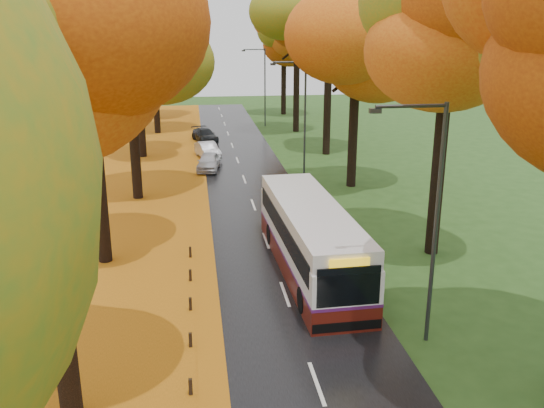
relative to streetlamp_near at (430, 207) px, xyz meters
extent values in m
cube|color=black|center=(-3.95, 17.00, -4.69)|extent=(6.50, 90.00, 0.04)
cube|color=silver|center=(-3.95, 17.00, -4.67)|extent=(0.12, 90.00, 0.01)
cube|color=#90510D|center=(-12.95, 17.00, -4.70)|extent=(12.00, 90.00, 0.02)
cube|color=orange|center=(-7.00, 17.00, -4.67)|extent=(0.90, 90.00, 0.01)
cylinder|color=black|center=(-10.85, -2.50, -0.43)|extent=(0.60, 0.60, 8.58)
ellipsoid|color=orange|center=(-10.85, -2.50, 4.93)|extent=(9.20, 9.20, 7.18)
cylinder|color=black|center=(-11.45, 8.50, -0.14)|extent=(0.60, 0.60, 9.15)
ellipsoid|color=orange|center=(-11.45, 8.50, 5.58)|extent=(8.00, 8.00, 6.24)
cylinder|color=black|center=(-10.85, 18.50, -0.71)|extent=(0.60, 0.60, 8.00)
ellipsoid|color=orange|center=(-10.85, 18.50, 4.29)|extent=(9.20, 9.20, 7.18)
cylinder|color=black|center=(-11.45, 30.50, -0.43)|extent=(0.60, 0.60, 8.58)
ellipsoid|color=orange|center=(-11.45, 30.50, 4.93)|extent=(8.00, 8.00, 6.24)
cylinder|color=black|center=(-10.85, 41.50, -0.14)|extent=(0.60, 0.60, 9.15)
ellipsoid|color=orange|center=(-10.85, 41.50, 5.58)|extent=(9.20, 9.20, 7.18)
cylinder|color=black|center=(-11.45, 51.50, -0.71)|extent=(0.60, 0.60, 8.00)
ellipsoid|color=orange|center=(-11.45, 51.50, 4.29)|extent=(8.00, 8.00, 6.24)
cylinder|color=black|center=(3.55, 7.50, -0.11)|extent=(0.60, 0.60, 9.22)
ellipsoid|color=#C25A0E|center=(3.55, 7.50, 5.65)|extent=(8.20, 8.20, 6.40)
cylinder|color=black|center=(2.95, 19.50, -0.62)|extent=(0.60, 0.60, 8.19)
ellipsoid|color=#C25A0E|center=(2.95, 19.50, 4.50)|extent=(9.20, 9.20, 7.18)
cylinder|color=black|center=(3.55, 29.50, -0.36)|extent=(0.60, 0.60, 8.70)
ellipsoid|color=#C25A0E|center=(3.55, 29.50, 5.08)|extent=(8.20, 8.20, 6.40)
cylinder|color=black|center=(2.95, 40.50, -0.11)|extent=(0.60, 0.60, 9.22)
ellipsoid|color=#C25A0E|center=(2.95, 40.50, 5.65)|extent=(9.20, 9.20, 7.18)
cylinder|color=black|center=(3.55, 52.50, -0.62)|extent=(0.60, 0.60, 8.19)
ellipsoid|color=#C25A0E|center=(3.55, 52.50, 4.50)|extent=(8.20, 8.20, 6.40)
cube|color=black|center=(-7.65, -2.00, -4.45)|extent=(0.11, 0.11, 0.52)
cube|color=black|center=(-7.65, 0.60, -4.45)|extent=(0.11, 0.11, 0.52)
cube|color=black|center=(-7.65, 3.20, -4.45)|extent=(0.11, 0.11, 0.52)
cube|color=black|center=(-7.65, 5.80, -4.45)|extent=(0.11, 0.11, 0.52)
cube|color=black|center=(-7.65, 8.40, -4.45)|extent=(0.11, 0.11, 0.52)
cylinder|color=#333538|center=(0.25, 0.00, -0.71)|extent=(0.14, 0.14, 8.00)
cylinder|color=#333538|center=(-0.85, 0.00, 3.19)|extent=(2.20, 0.11, 0.11)
cube|color=#333538|center=(-1.95, 0.00, 3.07)|extent=(0.35, 0.18, 0.14)
cylinder|color=#333538|center=(0.25, 22.00, -0.71)|extent=(0.14, 0.14, 8.00)
cylinder|color=#333538|center=(-0.85, 22.00, 3.19)|extent=(2.20, 0.11, 0.11)
cube|color=#333538|center=(-1.95, 22.00, 3.07)|extent=(0.35, 0.18, 0.14)
cylinder|color=#333538|center=(0.25, 44.00, -0.71)|extent=(0.14, 0.14, 8.00)
cylinder|color=#333538|center=(-0.85, 44.00, 3.19)|extent=(2.20, 0.11, 0.11)
cube|color=#333538|center=(-1.95, 44.00, 3.07)|extent=(0.35, 0.18, 0.14)
cube|color=#4E130C|center=(-2.52, 6.20, -4.22)|extent=(2.90, 11.16, 0.91)
cube|color=white|center=(-2.52, 6.20, -3.11)|extent=(2.90, 11.16, 1.31)
cube|color=white|center=(-2.52, 6.20, -2.10)|extent=(2.84, 10.94, 0.71)
cube|color=#521A5C|center=(-2.52, 6.20, -3.72)|extent=(2.92, 11.18, 0.12)
cube|color=black|center=(-2.52, 6.20, -2.71)|extent=(2.90, 10.28, 0.86)
cube|color=black|center=(-2.32, 0.70, -2.91)|extent=(2.22, 0.14, 1.41)
cube|color=yellow|center=(-2.32, 0.70, -2.03)|extent=(1.39, 0.11, 0.28)
cube|color=black|center=(-2.32, 0.72, -4.39)|extent=(2.47, 0.21, 0.35)
cylinder|color=black|center=(-3.52, 2.40, -4.17)|extent=(0.32, 1.02, 1.01)
cylinder|color=black|center=(-1.25, 2.48, -4.17)|extent=(0.32, 1.02, 1.01)
cylinder|color=black|center=(-3.77, 9.49, -4.17)|extent=(0.32, 1.02, 1.01)
cylinder|color=black|center=(-1.49, 9.57, -4.17)|extent=(0.32, 1.02, 1.01)
imported|color=#BDBDC1|center=(-6.30, 25.01, -4.04)|extent=(2.03, 3.91, 1.27)
imported|color=#A7A9AF|center=(-6.23, 29.12, -4.05)|extent=(2.18, 4.02, 1.26)
imported|color=black|center=(-6.30, 36.14, -4.08)|extent=(2.69, 4.36, 1.18)
camera|label=1|loc=(-7.25, -16.39, 5.44)|focal=38.00mm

